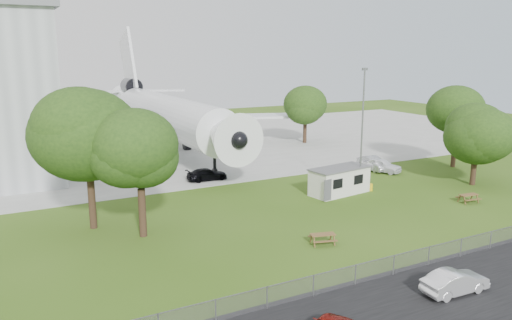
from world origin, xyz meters
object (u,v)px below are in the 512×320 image
airliner (165,113)px  picnic_west (322,244)px  car_centre_sedan (455,282)px  picnic_east (468,202)px  site_cabin (340,181)px

airliner → picnic_west: airliner is taller
airliner → car_centre_sedan: bearing=-88.4°
airliner → picnic_east: 41.02m
picnic_east → car_centre_sedan: bearing=-135.9°
picnic_west → picnic_east: same height
picnic_west → car_centre_sedan: 10.02m
site_cabin → picnic_west: size_ratio=3.84×
airliner → site_cabin: size_ratio=6.91×
airliner → site_cabin: 30.47m
site_cabin → picnic_east: (8.74, -7.92, -1.31)m
site_cabin → car_centre_sedan: (-6.76, -19.75, -0.63)m
airliner → picnic_east: size_ratio=26.52×
picnic_west → picnic_east: (17.82, 2.10, 0.00)m
picnic_east → site_cabin: bearing=144.6°
picnic_east → car_centre_sedan: car_centre_sedan is taller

